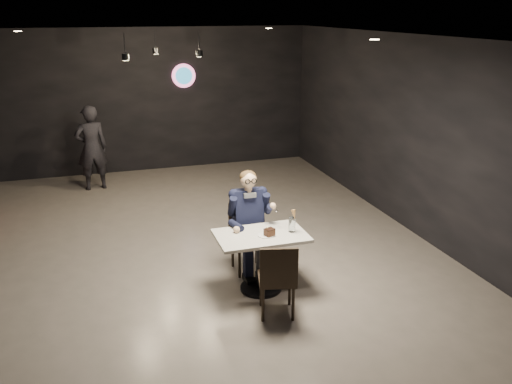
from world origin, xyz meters
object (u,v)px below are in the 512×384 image
object	(u,v)px
seated_man	(248,221)
sundae_glass	(292,225)
chair_far	(248,239)
main_table	(261,262)
chair_near	(277,277)
passerby	(92,148)

from	to	relation	value
seated_man	sundae_glass	world-z (taller)	seated_man
chair_far	main_table	bearing A→B (deg)	-90.00
chair_near	passerby	xyz separation A→B (m)	(-1.85, 5.38, 0.36)
seated_man	sundae_glass	distance (m)	0.71
chair_near	sundae_glass	bearing A→B (deg)	69.31
chair_near	seated_man	bearing A→B (deg)	104.41
seated_man	main_table	bearing A→B (deg)	-90.00
chair_far	sundae_glass	world-z (taller)	sundae_glass
chair_near	sundae_glass	world-z (taller)	sundae_glass
main_table	passerby	size ratio (longest dim) A/B	0.67
chair_near	seated_man	size ratio (longest dim) A/B	0.64
chair_near	passerby	size ratio (longest dim) A/B	0.56
main_table	sundae_glass	bearing A→B (deg)	-5.38
seated_man	passerby	world-z (taller)	passerby
main_table	chair_far	distance (m)	0.56
seated_man	passerby	distance (m)	4.63
chair_near	passerby	world-z (taller)	passerby
chair_far	seated_man	world-z (taller)	seated_man
main_table	chair_near	distance (m)	0.59
chair_far	chair_near	distance (m)	1.14
main_table	sundae_glass	size ratio (longest dim) A/B	5.91
seated_man	chair_far	bearing A→B (deg)	0.00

